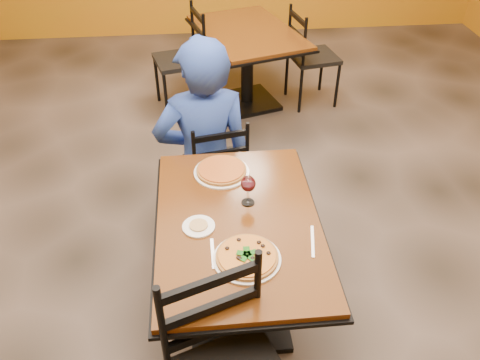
{
  "coord_description": "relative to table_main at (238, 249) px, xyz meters",
  "views": [
    {
      "loc": [
        -0.17,
        -2.29,
        2.39
      ],
      "look_at": [
        0.03,
        -0.3,
        0.85
      ],
      "focal_mm": 36.72,
      "sensor_mm": 36.0,
      "label": 1
    }
  ],
  "objects": [
    {
      "name": "floor",
      "position": [
        0.0,
        0.5,
        -0.56
      ],
      "size": [
        7.0,
        8.0,
        0.01
      ],
      "primitive_type": "cube",
      "color": "black",
      "rests_on": "ground"
    },
    {
      "name": "table_main",
      "position": [
        0.0,
        0.0,
        0.0
      ],
      "size": [
        0.83,
        1.23,
        0.75
      ],
      "color": "#58310D",
      "rests_on": "floor"
    },
    {
      "name": "table_second",
      "position": [
        0.32,
        2.55,
        -0.0
      ],
      "size": [
        1.13,
        1.39,
        0.75
      ],
      "rotation": [
        0.0,
        0.0,
        0.3
      ],
      "color": "#58310D",
      "rests_on": "floor"
    },
    {
      "name": "chair_main_far",
      "position": [
        -0.07,
        0.91,
        -0.14
      ],
      "size": [
        0.44,
        0.44,
        0.84
      ],
      "primitive_type": null,
      "rotation": [
        0.0,
        0.0,
        3.34
      ],
      "color": "black",
      "rests_on": "floor"
    },
    {
      "name": "chair_second_left",
      "position": [
        -0.31,
        2.55,
        -0.08
      ],
      "size": [
        0.53,
        0.53,
        0.96
      ],
      "primitive_type": null,
      "rotation": [
        0.0,
        0.0,
        -1.32
      ],
      "color": "black",
      "rests_on": "floor"
    },
    {
      "name": "chair_second_right",
      "position": [
        0.96,
        2.55,
        -0.09
      ],
      "size": [
        0.49,
        0.49,
        0.92
      ],
      "primitive_type": null,
      "rotation": [
        0.0,
        0.0,
        1.76
      ],
      "color": "black",
      "rests_on": "floor"
    },
    {
      "name": "diner",
      "position": [
        -0.14,
        0.92,
        0.12
      ],
      "size": [
        0.71,
        0.51,
        1.35
      ],
      "primitive_type": "imported",
      "rotation": [
        0.0,
        0.0,
        3.27
      ],
      "color": "navy",
      "rests_on": "floor"
    },
    {
      "name": "plate_main",
      "position": [
        0.01,
        -0.26,
        0.2
      ],
      "size": [
        0.31,
        0.31,
        0.01
      ],
      "primitive_type": "cylinder",
      "color": "white",
      "rests_on": "table_main"
    },
    {
      "name": "pizza_main",
      "position": [
        0.01,
        -0.26,
        0.21
      ],
      "size": [
        0.28,
        0.28,
        0.02
      ],
      "primitive_type": "cylinder",
      "color": "maroon",
      "rests_on": "plate_main"
    },
    {
      "name": "plate_far",
      "position": [
        -0.06,
        0.4,
        0.2
      ],
      "size": [
        0.31,
        0.31,
        0.01
      ],
      "primitive_type": "cylinder",
      "color": "white",
      "rests_on": "table_main"
    },
    {
      "name": "pizza_far",
      "position": [
        -0.06,
        0.4,
        0.21
      ],
      "size": [
        0.28,
        0.28,
        0.02
      ],
      "primitive_type": "cylinder",
      "color": "orange",
      "rests_on": "plate_far"
    },
    {
      "name": "side_plate",
      "position": [
        -0.2,
        -0.03,
        0.2
      ],
      "size": [
        0.16,
        0.16,
        0.01
      ],
      "primitive_type": "cylinder",
      "color": "white",
      "rests_on": "table_main"
    },
    {
      "name": "dip",
      "position": [
        -0.2,
        -0.03,
        0.21
      ],
      "size": [
        0.09,
        0.09,
        0.01
      ],
      "primitive_type": "cylinder",
      "color": "tan",
      "rests_on": "side_plate"
    },
    {
      "name": "wine_glass",
      "position": [
        0.06,
        0.13,
        0.28
      ],
      "size": [
        0.08,
        0.08,
        0.18
      ],
      "primitive_type": null,
      "color": "white",
      "rests_on": "table_main"
    },
    {
      "name": "fork",
      "position": [
        -0.14,
        -0.21,
        0.2
      ],
      "size": [
        0.02,
        0.19,
        0.0
      ],
      "primitive_type": "cube",
      "rotation": [
        0.0,
        0.0,
        0.01
      ],
      "color": "silver",
      "rests_on": "table_main"
    },
    {
      "name": "knife",
      "position": [
        0.33,
        -0.18,
        0.2
      ],
      "size": [
        0.05,
        0.21,
        0.0
      ],
      "primitive_type": "cube",
      "rotation": [
        0.0,
        0.0,
        -0.19
      ],
      "color": "silver",
      "rests_on": "table_main"
    }
  ]
}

